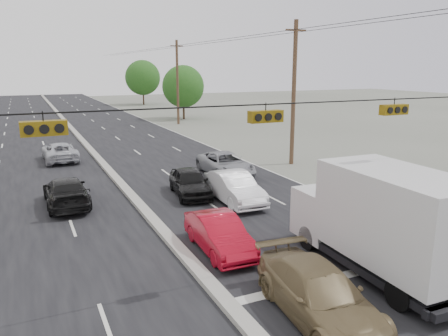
{
  "coord_description": "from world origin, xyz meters",
  "views": [
    {
      "loc": [
        -4.94,
        -11.02,
        6.85
      ],
      "look_at": [
        3.5,
        7.2,
        2.2
      ],
      "focal_mm": 35.0,
      "sensor_mm": 36.0,
      "label": 1
    }
  ],
  "objects_px": {
    "queue_car_c": "(225,164)",
    "tree_right_mid": "(183,86)",
    "tree_right_far": "(143,78)",
    "red_sedan": "(219,234)",
    "queue_car_b": "(234,188)",
    "utility_pole_right_c": "(178,82)",
    "queue_car_a": "(190,182)",
    "oncoming_near": "(66,192)",
    "tan_sedan": "(319,295)",
    "utility_pole_right_b": "(294,93)",
    "box_truck": "(381,220)",
    "oncoming_far": "(60,152)",
    "black_suv": "(431,251)"
  },
  "relations": [
    {
      "from": "queue_car_c",
      "to": "tree_right_mid",
      "type": "bearing_deg",
      "value": 75.63
    },
    {
      "from": "tree_right_far",
      "to": "red_sedan",
      "type": "bearing_deg",
      "value": -102.31
    },
    {
      "from": "tree_right_far",
      "to": "queue_car_b",
      "type": "distance_m",
      "value": 62.78
    },
    {
      "from": "utility_pole_right_c",
      "to": "queue_car_a",
      "type": "relative_size",
      "value": 2.3
    },
    {
      "from": "red_sedan",
      "to": "queue_car_b",
      "type": "bearing_deg",
      "value": 60.54
    },
    {
      "from": "queue_car_c",
      "to": "oncoming_near",
      "type": "distance_m",
      "value": 10.28
    },
    {
      "from": "tree_right_mid",
      "to": "red_sedan",
      "type": "xyz_separation_m",
      "value": [
        -13.6,
        -41.89,
        -3.64
      ]
    },
    {
      "from": "utility_pole_right_c",
      "to": "tree_right_mid",
      "type": "bearing_deg",
      "value": 63.43
    },
    {
      "from": "tan_sedan",
      "to": "tree_right_far",
      "type": "bearing_deg",
      "value": 84.29
    },
    {
      "from": "tree_right_far",
      "to": "queue_car_c",
      "type": "height_order",
      "value": "tree_right_far"
    },
    {
      "from": "tan_sedan",
      "to": "utility_pole_right_b",
      "type": "bearing_deg",
      "value": 63.93
    },
    {
      "from": "box_truck",
      "to": "red_sedan",
      "type": "bearing_deg",
      "value": 139.65
    },
    {
      "from": "box_truck",
      "to": "queue_car_b",
      "type": "relative_size",
      "value": 1.55
    },
    {
      "from": "queue_car_c",
      "to": "oncoming_far",
      "type": "xyz_separation_m",
      "value": [
        -9.35,
        9.2,
        -0.04
      ]
    },
    {
      "from": "queue_car_a",
      "to": "utility_pole_right_c",
      "type": "bearing_deg",
      "value": 79.67
    },
    {
      "from": "tree_right_mid",
      "to": "box_truck",
      "type": "xyz_separation_m",
      "value": [
        -9.4,
        -45.73,
        -2.45
      ]
    },
    {
      "from": "box_truck",
      "to": "queue_car_b",
      "type": "height_order",
      "value": "box_truck"
    },
    {
      "from": "red_sedan",
      "to": "queue_car_c",
      "type": "distance_m",
      "value": 12.01
    },
    {
      "from": "oncoming_near",
      "to": "oncoming_far",
      "type": "distance_m",
      "value": 11.64
    },
    {
      "from": "tree_right_far",
      "to": "box_truck",
      "type": "bearing_deg",
      "value": -98.36
    },
    {
      "from": "tree_right_far",
      "to": "tan_sedan",
      "type": "distance_m",
      "value": 73.67
    },
    {
      "from": "queue_car_c",
      "to": "oncoming_far",
      "type": "relative_size",
      "value": 1.05
    },
    {
      "from": "oncoming_near",
      "to": "queue_car_c",
      "type": "bearing_deg",
      "value": -166.73
    },
    {
      "from": "utility_pole_right_c",
      "to": "oncoming_near",
      "type": "height_order",
      "value": "utility_pole_right_c"
    },
    {
      "from": "utility_pole_right_b",
      "to": "red_sedan",
      "type": "distance_m",
      "value": 16.86
    },
    {
      "from": "box_truck",
      "to": "oncoming_near",
      "type": "distance_m",
      "value": 15.13
    },
    {
      "from": "utility_pole_right_b",
      "to": "tree_right_mid",
      "type": "distance_m",
      "value": 30.11
    },
    {
      "from": "black_suv",
      "to": "utility_pole_right_c",
      "type": "bearing_deg",
      "value": 81.89
    },
    {
      "from": "tree_right_mid",
      "to": "queue_car_c",
      "type": "xyz_separation_m",
      "value": [
        -8.3,
        -31.12,
        -3.61
      ]
    },
    {
      "from": "oncoming_far",
      "to": "queue_car_c",
      "type": "bearing_deg",
      "value": 133.57
    },
    {
      "from": "utility_pole_right_b",
      "to": "queue_car_c",
      "type": "distance_m",
      "value": 7.35
    },
    {
      "from": "red_sedan",
      "to": "queue_car_a",
      "type": "distance_m",
      "value": 7.6
    },
    {
      "from": "red_sedan",
      "to": "black_suv",
      "type": "relative_size",
      "value": 0.74
    },
    {
      "from": "tree_right_far",
      "to": "tree_right_mid",
      "type": "bearing_deg",
      "value": -92.29
    },
    {
      "from": "queue_car_a",
      "to": "queue_car_b",
      "type": "distance_m",
      "value": 2.69
    },
    {
      "from": "utility_pole_right_c",
      "to": "tree_right_far",
      "type": "xyz_separation_m",
      "value": [
        3.5,
        30.0,
        -0.15
      ]
    },
    {
      "from": "tan_sedan",
      "to": "queue_car_b",
      "type": "xyz_separation_m",
      "value": [
        2.6,
        10.61,
        0.05
      ]
    },
    {
      "from": "box_truck",
      "to": "tan_sedan",
      "type": "relative_size",
      "value": 1.47
    },
    {
      "from": "box_truck",
      "to": "red_sedan",
      "type": "distance_m",
      "value": 5.81
    },
    {
      "from": "black_suv",
      "to": "queue_car_c",
      "type": "height_order",
      "value": "black_suv"
    },
    {
      "from": "tan_sedan",
      "to": "oncoming_far",
      "type": "xyz_separation_m",
      "value": [
        -4.69,
        25.29,
        -0.04
      ]
    },
    {
      "from": "tree_right_mid",
      "to": "box_truck",
      "type": "height_order",
      "value": "tree_right_mid"
    },
    {
      "from": "tree_right_mid",
      "to": "red_sedan",
      "type": "relative_size",
      "value": 1.69
    },
    {
      "from": "black_suv",
      "to": "oncoming_near",
      "type": "height_order",
      "value": "black_suv"
    },
    {
      "from": "tree_right_far",
      "to": "oncoming_near",
      "type": "distance_m",
      "value": 61.78
    },
    {
      "from": "tree_right_far",
      "to": "box_truck",
      "type": "xyz_separation_m",
      "value": [
        -10.4,
        -70.73,
        -3.07
      ]
    },
    {
      "from": "black_suv",
      "to": "queue_car_a",
      "type": "height_order",
      "value": "black_suv"
    },
    {
      "from": "red_sedan",
      "to": "tan_sedan",
      "type": "bearing_deg",
      "value": -81.14
    },
    {
      "from": "utility_pole_right_b",
      "to": "black_suv",
      "type": "height_order",
      "value": "utility_pole_right_b"
    },
    {
      "from": "utility_pole_right_b",
      "to": "utility_pole_right_c",
      "type": "bearing_deg",
      "value": 90.0
    }
  ]
}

